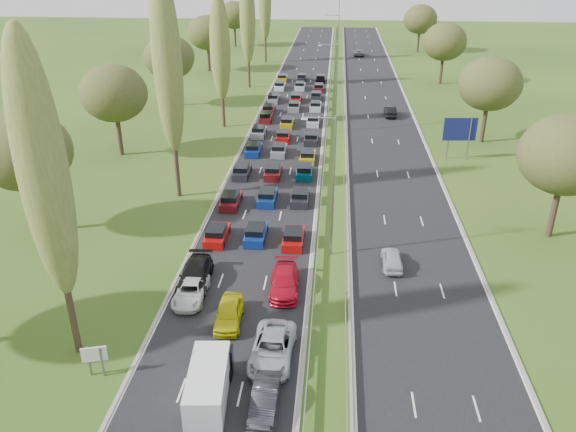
% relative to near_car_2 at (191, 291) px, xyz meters
% --- Properties ---
extents(ground, '(260.00, 260.00, 0.00)m').
position_rel_near_car_2_xyz_m(ground, '(10.18, 44.63, -0.67)').
color(ground, '#2C4B17').
rests_on(ground, ground).
extents(near_carriageway, '(10.50, 215.00, 0.04)m').
position_rel_near_car_2_xyz_m(near_carriageway, '(3.43, 47.13, -0.67)').
color(near_carriageway, black).
rests_on(near_carriageway, ground).
extents(far_carriageway, '(10.50, 215.00, 0.04)m').
position_rel_near_car_2_xyz_m(far_carriageway, '(16.93, 47.13, -0.67)').
color(far_carriageway, black).
rests_on(far_carriageway, ground).
extents(central_reservation, '(2.36, 215.00, 0.32)m').
position_rel_near_car_2_xyz_m(central_reservation, '(10.18, 47.13, -0.12)').
color(central_reservation, gray).
rests_on(central_reservation, ground).
extents(lamp_columns, '(0.18, 140.18, 12.00)m').
position_rel_near_car_2_xyz_m(lamp_columns, '(10.18, 42.63, 5.33)').
color(lamp_columns, gray).
rests_on(lamp_columns, ground).
extents(poplar_row, '(2.80, 127.80, 22.44)m').
position_rel_near_car_2_xyz_m(poplar_row, '(-5.82, 32.79, 11.71)').
color(poplar_row, '#2D2116').
rests_on(poplar_row, ground).
extents(woodland_left, '(8.00, 166.00, 11.10)m').
position_rel_near_car_2_xyz_m(woodland_left, '(-16.32, 27.25, 7.01)').
color(woodland_left, '#2D2116').
rests_on(woodland_left, ground).
extents(woodland_right, '(8.00, 153.00, 11.10)m').
position_rel_near_car_2_xyz_m(woodland_right, '(29.68, 31.29, 7.01)').
color(woodland_right, '#2D2116').
rests_on(woodland_right, ground).
extents(traffic_queue_fill, '(9.09, 69.69, 0.80)m').
position_rel_near_car_2_xyz_m(traffic_queue_fill, '(3.44, 42.14, -0.23)').
color(traffic_queue_fill, '#A50C0A').
rests_on(traffic_queue_fill, ground).
extents(near_car_2, '(2.25, 4.72, 1.30)m').
position_rel_near_car_2_xyz_m(near_car_2, '(0.00, 0.00, 0.00)').
color(near_car_2, silver).
rests_on(near_car_2, near_carriageway).
extents(near_car_3, '(2.50, 5.64, 1.61)m').
position_rel_near_car_2_xyz_m(near_car_3, '(-0.14, 1.99, 0.15)').
color(near_car_3, black).
rests_on(near_car_3, near_carriageway).
extents(near_car_8, '(1.94, 4.47, 1.50)m').
position_rel_near_car_2_xyz_m(near_car_8, '(3.31, -2.56, 0.10)').
color(near_car_8, '#C2C10C').
rests_on(near_car_8, near_carriageway).
extents(near_car_9, '(1.49, 4.16, 1.37)m').
position_rel_near_car_2_xyz_m(near_car_9, '(6.76, -10.35, 0.03)').
color(near_car_9, black).
rests_on(near_car_9, near_carriageway).
extents(near_car_10, '(2.82, 5.73, 1.56)m').
position_rel_near_car_2_xyz_m(near_car_10, '(6.72, -6.14, 0.13)').
color(near_car_10, '#9FA3A8').
rests_on(near_car_10, near_carriageway).
extents(near_car_11, '(2.32, 5.30, 1.52)m').
position_rel_near_car_2_xyz_m(near_car_11, '(6.77, 1.73, 0.11)').
color(near_car_11, '#AE0A20').
rests_on(near_car_11, near_carriageway).
extents(far_car_0, '(1.62, 3.98, 1.35)m').
position_rel_near_car_2_xyz_m(far_car_0, '(15.14, 6.01, 0.02)').
color(far_car_0, '#ACB2B6').
rests_on(far_car_0, far_carriageway).
extents(far_car_1, '(1.67, 4.60, 1.51)m').
position_rel_near_car_2_xyz_m(far_car_1, '(18.51, 51.19, 0.10)').
color(far_car_1, black).
rests_on(far_car_1, far_carriageway).
extents(far_car_2, '(2.49, 5.18, 1.43)m').
position_rel_near_car_2_xyz_m(far_car_2, '(15.21, 103.65, 0.06)').
color(far_car_2, slate).
rests_on(far_car_2, far_carriageway).
extents(white_van_rear, '(2.10, 5.36, 2.15)m').
position_rel_near_car_2_xyz_m(white_van_rear, '(3.48, -9.74, 0.43)').
color(white_van_rear, silver).
rests_on(white_van_rear, near_carriageway).
extents(info_sign, '(1.47, 0.51, 2.10)m').
position_rel_near_car_2_xyz_m(info_sign, '(-3.72, -8.52, 0.70)').
color(info_sign, gray).
rests_on(info_sign, ground).
extents(direction_sign, '(3.99, 0.43, 5.20)m').
position_rel_near_car_2_xyz_m(direction_sign, '(25.08, 32.37, 2.90)').
color(direction_sign, gray).
rests_on(direction_sign, ground).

